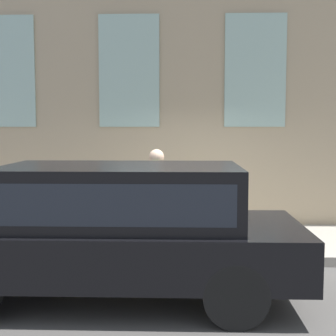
% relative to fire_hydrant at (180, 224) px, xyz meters
% --- Properties ---
extents(ground_plane, '(80.00, 80.00, 0.00)m').
position_rel_fire_hydrant_xyz_m(ground_plane, '(-0.41, -0.21, -0.56)').
color(ground_plane, '#514F4C').
extents(sidewalk, '(2.34, 60.00, 0.15)m').
position_rel_fire_hydrant_xyz_m(sidewalk, '(0.76, -0.21, -0.48)').
color(sidewalk, '#A8A093').
rests_on(sidewalk, ground_plane).
extents(building_facade, '(0.33, 40.00, 7.43)m').
position_rel_fire_hydrant_xyz_m(building_facade, '(2.08, -0.21, 3.16)').
color(building_facade, tan).
rests_on(building_facade, ground_plane).
extents(fire_hydrant, '(0.31, 0.43, 0.80)m').
position_rel_fire_hydrant_xyz_m(fire_hydrant, '(0.00, 0.00, 0.00)').
color(fire_hydrant, gold).
rests_on(fire_hydrant, sidewalk).
extents(person, '(0.38, 0.25, 1.56)m').
position_rel_fire_hydrant_xyz_m(person, '(0.37, 0.39, 0.53)').
color(person, '#998466').
rests_on(person, sidewalk).
extents(parked_truck_black_near, '(1.83, 4.51, 1.62)m').
position_rel_fire_hydrant_xyz_m(parked_truck_black_near, '(-1.74, 0.75, 0.37)').
color(parked_truck_black_near, black).
rests_on(parked_truck_black_near, ground_plane).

